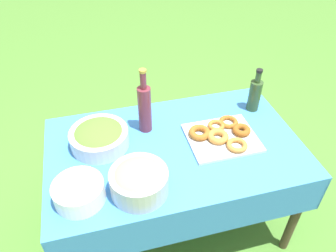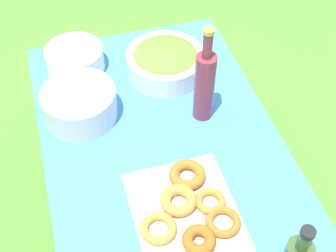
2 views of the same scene
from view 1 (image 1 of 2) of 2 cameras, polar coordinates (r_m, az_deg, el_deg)
ground_plane at (r=2.27m, az=0.94°, el=-16.15°), size 14.00×14.00×0.00m
picnic_table at (r=1.81m, az=1.14°, el=-5.66°), size 1.35×0.82×0.68m
salad_bowl at (r=1.75m, az=-11.90°, el=-1.79°), size 0.31×0.31×0.11m
pasta_bowl at (r=1.49m, az=-5.07°, el=-9.38°), size 0.27×0.27×0.14m
donut_platter at (r=1.80m, az=9.34°, el=-1.56°), size 0.37×0.32×0.05m
plate_stack at (r=1.53m, az=-15.24°, el=-11.05°), size 0.23×0.23×0.10m
olive_oil_bottle at (r=2.00m, az=14.88°, el=5.38°), size 0.07×0.07×0.27m
wine_bottle at (r=1.76m, az=-4.09°, el=3.27°), size 0.07×0.07×0.38m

